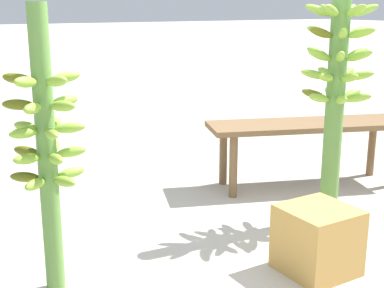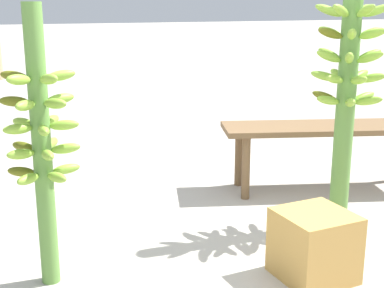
{
  "view_description": "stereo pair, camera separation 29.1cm",
  "coord_description": "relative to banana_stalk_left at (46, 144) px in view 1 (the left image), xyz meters",
  "views": [
    {
      "loc": [
        -1.58,
        -2.01,
        1.35
      ],
      "look_at": [
        -0.12,
        0.4,
        0.62
      ],
      "focal_mm": 50.0,
      "sensor_mm": 36.0,
      "label": 1
    },
    {
      "loc": [
        -1.33,
        -2.15,
        1.35
      ],
      "look_at": [
        -0.12,
        0.4,
        0.62
      ],
      "focal_mm": 50.0,
      "sensor_mm": 36.0,
      "label": 2
    }
  ],
  "objects": [
    {
      "name": "produce_crate",
      "position": [
        1.22,
        -0.53,
        -0.56
      ],
      "size": [
        0.35,
        0.35,
        0.35
      ],
      "color": "#C69347",
      "rests_on": "ground_plane"
    },
    {
      "name": "ground_plane",
      "position": [
        0.93,
        -0.36,
        -0.73
      ],
      "size": [
        80.0,
        80.0,
        0.0
      ],
      "primitive_type": "plane",
      "color": "#B2AA9E"
    },
    {
      "name": "banana_stalk_left",
      "position": [
        0.0,
        0.0,
        0.0
      ],
      "size": [
        0.36,
        0.37,
        1.37
      ],
      "color": "#5B8C3D",
      "rests_on": "ground_plane"
    },
    {
      "name": "market_bench",
      "position": [
        2.13,
        0.53,
        -0.31
      ],
      "size": [
        1.56,
        0.92,
        0.5
      ],
      "rotation": [
        0.0,
        0.0,
        -0.36
      ],
      "color": "brown",
      "rests_on": "ground_plane"
    },
    {
      "name": "banana_stalk_center",
      "position": [
        1.78,
        -0.06,
        0.2
      ],
      "size": [
        0.44,
        0.44,
        1.74
      ],
      "color": "#5B8C3D",
      "rests_on": "ground_plane"
    }
  ]
}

